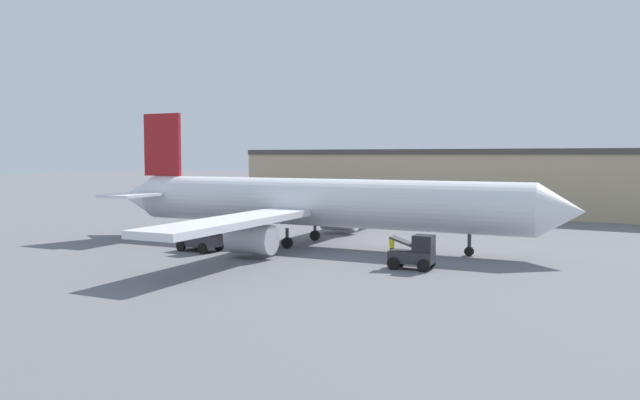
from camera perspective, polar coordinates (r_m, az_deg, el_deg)
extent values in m
plane|color=slate|center=(52.59, 0.00, -4.18)|extent=(400.00, 400.00, 0.00)
cube|color=tan|center=(88.46, 14.42, 1.56)|extent=(65.21, 17.98, 7.68)
cube|color=#47423D|center=(88.38, 14.47, 4.28)|extent=(65.21, 18.34, 0.70)
cylinder|color=white|center=(52.18, 0.00, -0.22)|extent=(34.92, 6.46, 3.98)
cone|color=white|center=(47.23, 21.23, -0.96)|extent=(3.46, 4.12, 3.91)
cone|color=white|center=(63.12, -16.22, 0.37)|extent=(4.64, 4.09, 3.79)
cube|color=white|center=(62.64, 2.78, -0.13)|extent=(5.01, 17.56, 0.50)
cube|color=white|center=(43.86, -8.09, -2.00)|extent=(5.01, 17.56, 0.50)
cylinder|color=#B7B7BC|center=(60.40, 1.82, -1.72)|extent=(3.66, 2.45, 2.21)
cylinder|color=#B7B7BC|center=(46.21, -6.28, -3.55)|extent=(3.66, 2.45, 2.21)
cube|color=maroon|center=(61.05, -14.22, 4.92)|extent=(4.13, 0.65, 5.87)
cube|color=white|center=(64.57, -11.66, 0.89)|extent=(3.92, 5.03, 0.24)
cube|color=white|center=(57.85, -16.92, 0.43)|extent=(3.92, 5.03, 0.24)
cylinder|color=#38383D|center=(48.45, 13.49, -4.02)|extent=(0.28, 0.28, 1.66)
cylinder|color=black|center=(48.52, 13.48, -4.58)|extent=(0.72, 0.40, 0.70)
cylinder|color=#38383D|center=(50.97, -3.02, -3.52)|extent=(0.28, 0.28, 1.66)
cylinder|color=black|center=(51.02, -3.02, -3.94)|extent=(0.92, 0.41, 0.90)
cylinder|color=#38383D|center=(55.54, -0.46, -2.88)|extent=(0.28, 0.28, 1.66)
cylinder|color=black|center=(55.58, -0.46, -3.26)|extent=(0.92, 0.41, 0.90)
cylinder|color=#1E2338|center=(46.11, 6.58, -4.87)|extent=(0.27, 0.27, 0.82)
cylinder|color=yellow|center=(46.00, 6.58, -3.97)|extent=(0.38, 0.38, 0.65)
sphere|color=tan|center=(45.94, 6.59, -3.42)|extent=(0.24, 0.24, 0.24)
cube|color=#2D2D33|center=(50.36, -10.93, -3.65)|extent=(3.48, 2.01, 0.87)
cube|color=black|center=(49.58, -10.16, -2.52)|extent=(1.58, 1.71, 1.25)
cylinder|color=black|center=(48.97, -10.66, -4.38)|extent=(0.86, 0.33, 0.84)
cylinder|color=black|center=(50.27, -9.24, -4.14)|extent=(0.86, 0.33, 0.84)
cylinder|color=black|center=(50.62, -12.59, -4.13)|extent=(0.86, 0.33, 0.84)
cylinder|color=black|center=(51.88, -11.16, -3.91)|extent=(0.86, 0.33, 0.84)
cube|color=#2D2D33|center=(42.21, 8.37, -5.18)|extent=(3.04, 1.67, 0.78)
cube|color=black|center=(41.85, 9.47, -3.95)|extent=(1.39, 1.39, 1.12)
cube|color=#333333|center=(42.22, 7.70, -3.81)|extent=(1.90, 1.15, 0.71)
cylinder|color=black|center=(41.32, 9.45, -5.94)|extent=(0.86, 0.35, 0.84)
cylinder|color=black|center=(42.68, 9.97, -5.63)|extent=(0.86, 0.35, 0.84)
cylinder|color=black|center=(41.91, 6.74, -5.77)|extent=(0.86, 0.35, 0.84)
cylinder|color=black|center=(43.25, 7.33, -5.47)|extent=(0.86, 0.35, 0.84)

